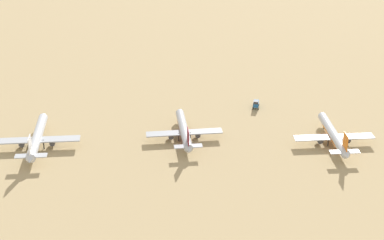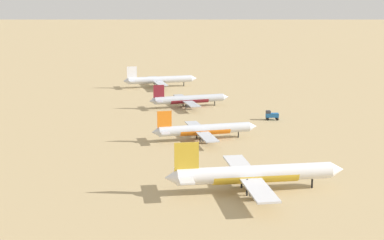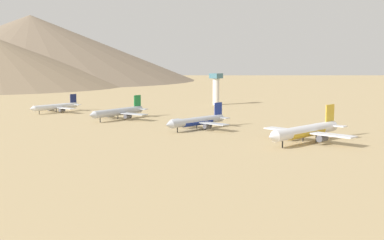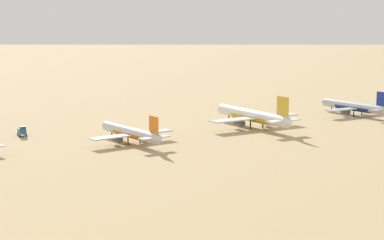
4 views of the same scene
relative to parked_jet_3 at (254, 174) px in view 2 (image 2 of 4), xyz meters
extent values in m
plane|color=tan|center=(0.62, -0.80, -4.74)|extent=(2047.96, 2047.96, 0.00)
cylinder|color=white|center=(0.39, -0.01, 0.18)|extent=(42.32, 5.98, 4.45)
cone|color=white|center=(23.34, -0.85, 0.18)|extent=(3.91, 4.50, 4.36)
cone|color=white|center=(-22.33, 0.81, 0.18)|extent=(3.42, 4.12, 4.01)
cube|color=gold|center=(-18.11, 0.66, 5.40)|extent=(6.46, 0.64, 8.20)
cube|color=silver|center=(-18.81, 0.68, 0.63)|extent=(4.26, 14.19, 0.42)
cube|color=silver|center=(-1.37, 0.05, -0.59)|extent=(7.30, 40.03, 0.53)
cylinder|color=#4C4C54|center=(-0.17, 7.04, -2.21)|extent=(5.02, 2.87, 2.70)
cylinder|color=#4C4C54|center=(-0.69, -7.01, -2.21)|extent=(5.02, 2.87, 2.70)
cylinder|color=black|center=(16.41, -0.60, -2.50)|extent=(0.52, 0.52, 4.48)
cylinder|color=black|center=(-2.43, 3.14, -2.50)|extent=(0.52, 0.52, 4.48)
cylinder|color=black|center=(-2.65, -2.95, -2.50)|extent=(0.52, 0.52, 4.48)
cylinder|color=gold|center=(0.39, -0.01, -0.15)|extent=(23.35, 5.30, 4.46)
cylinder|color=silver|center=(-1.42, 55.80, -0.84)|extent=(33.51, 5.21, 3.52)
cone|color=silver|center=(16.73, 56.72, -0.84)|extent=(3.14, 3.60, 3.45)
cone|color=silver|center=(-19.38, 54.89, -0.84)|extent=(2.75, 3.30, 3.17)
cube|color=orange|center=(-16.04, 55.06, 3.28)|extent=(5.11, 0.58, 6.49)
cube|color=#B6BBC5|center=(-16.60, 55.03, -0.49)|extent=(3.53, 11.26, 0.33)
cube|color=#B6BBC5|center=(-2.80, 55.73, -1.46)|extent=(6.23, 31.71, 0.42)
cylinder|color=#4C4C54|center=(-2.35, 61.32, -2.73)|extent=(4.00, 2.33, 2.13)
cylinder|color=#4C4C54|center=(-1.78, 50.22, -2.73)|extent=(4.00, 2.33, 2.13)
cylinder|color=black|center=(11.25, 56.45, -2.97)|extent=(0.41, 0.41, 3.54)
cylinder|color=black|center=(-3.85, 58.09, -2.97)|extent=(0.41, 0.41, 3.54)
cylinder|color=black|center=(-3.61, 53.28, -2.97)|extent=(0.41, 0.41, 3.54)
cylinder|color=orange|center=(-1.42, 55.80, -1.11)|extent=(18.51, 4.46, 3.53)
cylinder|color=#B2B7C1|center=(3.98, 114.68, -0.97)|extent=(32.48, 6.62, 3.41)
cone|color=#B2B7C1|center=(21.47, 116.43, -0.97)|extent=(3.19, 3.61, 3.34)
cone|color=#B2B7C1|center=(-13.34, 112.94, -0.97)|extent=(2.81, 3.30, 3.07)
cube|color=maroon|center=(-10.13, 113.26, 3.02)|extent=(4.94, 0.81, 6.28)
cube|color=#A4A8B2|center=(-10.66, 113.20, -0.63)|extent=(3.93, 11.00, 0.32)
cube|color=#A4A8B2|center=(2.64, 114.54, -1.57)|extent=(7.51, 30.80, 0.40)
cylinder|color=#4C4C54|center=(2.81, 119.97, -2.80)|extent=(3.96, 2.43, 2.06)
cylinder|color=#4C4C54|center=(3.89, 109.26, -2.80)|extent=(3.96, 2.43, 2.06)
cylinder|color=black|center=(16.19, 115.90, -3.02)|extent=(0.39, 0.39, 3.43)
cylinder|color=black|center=(1.51, 116.77, -3.02)|extent=(0.39, 0.39, 3.43)
cylinder|color=black|center=(1.98, 112.13, -3.02)|extent=(0.39, 0.39, 3.43)
cylinder|color=maroon|center=(3.98, 114.68, -1.22)|extent=(18.02, 5.18, 3.42)
cylinder|color=silver|center=(-1.49, 172.02, -0.63)|extent=(35.32, 5.88, 3.71)
cone|color=silver|center=(17.61, 173.20, -0.63)|extent=(3.34, 3.82, 3.64)
cone|color=silver|center=(-20.40, 170.84, -0.63)|extent=(2.94, 3.50, 3.34)
cube|color=white|center=(-16.89, 171.06, 3.71)|extent=(5.38, 0.67, 6.84)
cube|color=#B6BBC5|center=(-17.48, 171.03, -0.26)|extent=(3.84, 11.89, 0.35)
cube|color=#B6BBC5|center=(-2.95, 171.93, -1.28)|extent=(6.93, 33.44, 0.44)
cylinder|color=#4C4C54|center=(-2.54, 177.82, -2.63)|extent=(4.23, 2.50, 2.25)
cylinder|color=#4C4C54|center=(-1.81, 166.13, -2.63)|extent=(4.23, 2.50, 2.25)
cylinder|color=black|center=(11.84, 172.85, -2.87)|extent=(0.43, 0.43, 3.73)
cylinder|color=black|center=(-4.09, 174.40, -2.87)|extent=(0.43, 0.43, 3.73)
cylinder|color=black|center=(-3.77, 169.33, -2.87)|extent=(0.43, 0.43, 3.73)
cube|color=#1E5999|center=(32.74, 82.27, -2.79)|extent=(5.50, 3.11, 1.70)
cube|color=#333338|center=(31.06, 82.54, -1.39)|extent=(2.11, 2.33, 1.10)
cylinder|color=black|center=(30.61, 81.45, -4.19)|extent=(1.14, 0.52, 1.10)
cylinder|color=black|center=(30.98, 83.72, -4.19)|extent=(1.14, 0.52, 1.10)
cylinder|color=black|center=(34.51, 80.82, -4.19)|extent=(1.14, 0.52, 1.10)
cylinder|color=black|center=(34.88, 83.09, -4.19)|extent=(1.14, 0.52, 1.10)
camera|label=1|loc=(-215.76, 116.29, 109.35)|focal=57.49mm
camera|label=2|loc=(-44.50, -143.98, 48.69)|focal=55.05mm
camera|label=3|loc=(182.86, 104.63, 29.18)|focal=48.69mm
camera|label=4|loc=(-203.33, 166.61, 39.42)|focal=62.89mm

